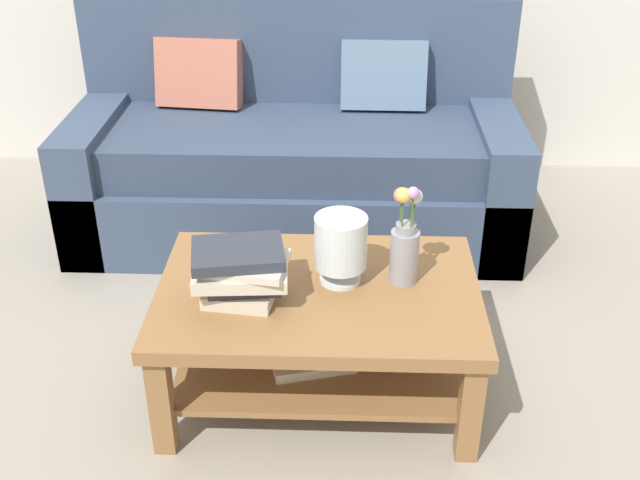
# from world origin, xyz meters

# --- Properties ---
(ground_plane) EXTENTS (10.00, 10.00, 0.00)m
(ground_plane) POSITION_xyz_m (0.00, 0.00, 0.00)
(ground_plane) COLOR gray
(couch) EXTENTS (2.06, 0.90, 1.06)m
(couch) POSITION_xyz_m (-0.14, 0.84, 0.36)
(couch) COLOR #384760
(couch) RESTS_ON ground
(coffee_table) EXTENTS (1.08, 0.74, 0.43)m
(coffee_table) POSITION_xyz_m (0.01, -0.42, 0.31)
(coffee_table) COLOR olive
(coffee_table) RESTS_ON ground
(book_stack_main) EXTENTS (0.32, 0.26, 0.19)m
(book_stack_main) POSITION_xyz_m (-0.23, -0.50, 0.53)
(book_stack_main) COLOR beige
(book_stack_main) RESTS_ON coffee_table
(glass_hurricane_vase) EXTENTS (0.18, 0.18, 0.24)m
(glass_hurricane_vase) POSITION_xyz_m (0.09, -0.37, 0.57)
(glass_hurricane_vase) COLOR silver
(glass_hurricane_vase) RESTS_ON coffee_table
(flower_pitcher) EXTENTS (0.10, 0.10, 0.36)m
(flower_pitcher) POSITION_xyz_m (0.30, -0.36, 0.58)
(flower_pitcher) COLOR gray
(flower_pitcher) RESTS_ON coffee_table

